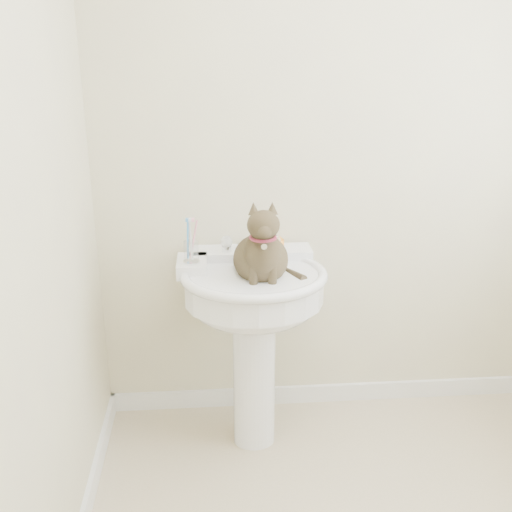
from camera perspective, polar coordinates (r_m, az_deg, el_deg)
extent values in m
cube|color=white|center=(3.11, 7.36, -12.78)|extent=(2.20, 0.02, 0.09)
cylinder|color=white|center=(2.66, -0.18, -11.54)|extent=(0.18, 0.18, 0.65)
cylinder|color=white|center=(2.47, -0.19, -3.06)|extent=(0.57, 0.57, 0.12)
ellipsoid|color=white|center=(2.49, -0.19, -4.38)|extent=(0.53, 0.46, 0.21)
torus|color=white|center=(2.45, -0.19, -1.82)|extent=(0.61, 0.61, 0.04)
cube|color=white|center=(2.64, -0.54, 0.11)|extent=(0.54, 0.14, 0.06)
cube|color=white|center=(2.52, -6.11, -0.96)|extent=(0.12, 0.19, 0.06)
cylinder|color=silver|center=(2.58, -0.48, 0.88)|extent=(0.05, 0.05, 0.05)
cylinder|color=silver|center=(2.52, -0.40, 1.16)|extent=(0.04, 0.04, 0.14)
sphere|color=white|center=(2.59, -2.94, 1.38)|extent=(0.06, 0.06, 0.06)
sphere|color=white|center=(2.60, 1.91, 1.50)|extent=(0.06, 0.06, 0.06)
cube|color=orange|center=(2.67, 1.56, 1.36)|extent=(0.10, 0.08, 0.03)
cylinder|color=silver|center=(2.47, -6.15, -0.55)|extent=(0.07, 0.07, 0.01)
cylinder|color=white|center=(2.46, -6.19, 0.45)|extent=(0.06, 0.06, 0.09)
cylinder|color=#3E8DD6|center=(2.44, -6.51, 1.55)|extent=(0.01, 0.01, 0.17)
cylinder|color=silver|center=(2.44, -6.23, 1.56)|extent=(0.01, 0.01, 0.17)
cylinder|color=pink|center=(2.44, -5.95, 1.57)|extent=(0.01, 0.01, 0.17)
ellipsoid|color=brown|center=(2.43, 0.44, -0.29)|extent=(0.22, 0.26, 0.20)
ellipsoid|color=brown|center=(2.33, 0.64, 0.43)|extent=(0.15, 0.14, 0.18)
ellipsoid|color=brown|center=(2.26, 0.73, 2.98)|extent=(0.13, 0.11, 0.11)
cone|color=brown|center=(2.26, -0.21, 4.54)|extent=(0.04, 0.04, 0.05)
cone|color=brown|center=(2.27, 1.58, 4.58)|extent=(0.04, 0.04, 0.05)
cylinder|color=brown|center=(2.49, 3.09, -1.56)|extent=(0.03, 0.03, 0.24)
torus|color=maroon|center=(2.29, 0.70, 1.77)|extent=(0.11, 0.11, 0.01)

